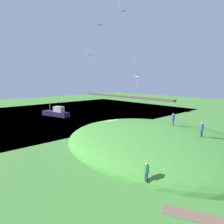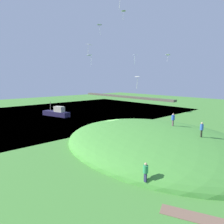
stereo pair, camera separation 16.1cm
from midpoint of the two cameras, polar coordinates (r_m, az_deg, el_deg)
ground_plane at (r=35.92m, az=0.85°, el=-6.14°), size 160.00×160.00×0.00m
lake_water at (r=57.93m, az=-17.52°, el=-0.85°), size 47.01×80.00×0.40m
grass_hill at (r=30.29m, az=12.23°, el=-9.32°), size 30.12×22.50×6.09m
bridge_deck_far at (r=74.56m, az=3.33°, el=4.38°), size 42.30×1.80×0.70m
boat_on_lake at (r=54.56m, az=-15.26°, el=-0.19°), size 8.44×4.13×3.71m
person_near_shore at (r=29.75m, az=17.00°, el=-1.68°), size 0.62×0.62×1.78m
person_walking_path at (r=26.15m, az=24.16°, el=-4.05°), size 0.49×0.49×1.80m
person_on_hilltop at (r=18.71m, az=9.72°, el=-15.83°), size 0.47×0.47×1.79m
kite_0 at (r=39.67m, az=6.71°, el=15.58°), size 0.88×0.97×1.88m
kite_1 at (r=44.15m, az=15.62°, el=15.22°), size 1.01×0.82×1.42m
kite_2 at (r=34.50m, az=7.26°, el=9.59°), size 0.87×0.70×2.08m
kite_3 at (r=42.69m, az=-3.39°, el=23.21°), size 1.00×1.09×2.03m
kite_4 at (r=35.24m, az=-6.25°, el=15.49°), size 0.90×0.69×1.87m
kite_5 at (r=46.75m, az=3.37°, el=26.43°), size 0.93×0.99×2.02m
kite_6 at (r=39.24m, az=-6.33°, el=18.26°), size 1.07×1.30×2.15m
mooring_post at (r=39.18m, az=-0.09°, el=-4.04°), size 0.14×0.14×1.05m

